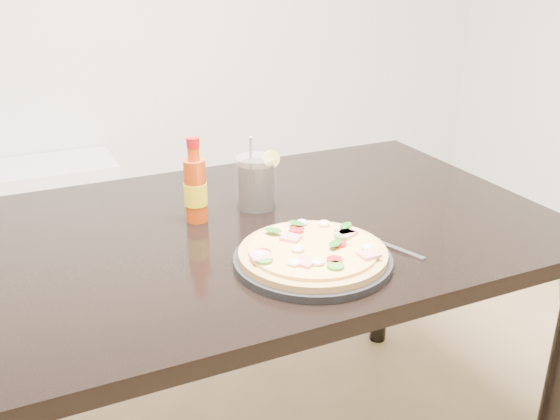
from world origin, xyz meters
name	(u,v)px	position (x,y,z in m)	size (l,w,h in m)	color
dining_table	(259,255)	(-0.02, 0.58, 0.67)	(1.40, 0.90, 0.75)	black
plate	(313,260)	(0.00, 0.35, 0.76)	(0.33, 0.33, 0.02)	black
pizza	(313,251)	(0.00, 0.35, 0.78)	(0.31, 0.31, 0.03)	tan
hot_sauce_bottle	(195,189)	(-0.14, 0.66, 0.83)	(0.06, 0.06, 0.21)	#C33C0B
cola_cup	(256,183)	(0.02, 0.68, 0.81)	(0.10, 0.10, 0.19)	black
fork	(385,244)	(0.19, 0.35, 0.75)	(0.08, 0.18, 0.00)	silver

